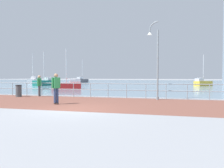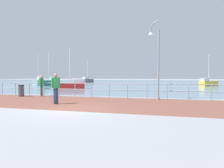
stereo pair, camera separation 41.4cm
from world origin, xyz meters
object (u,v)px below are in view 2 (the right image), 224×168
Objects in this scene: lamppost at (156,56)px; sailboat_blue at (87,80)px; sailboat_teal at (71,85)px; bystander at (41,84)px; sailboat_ivory at (50,82)px; skateboarder at (56,86)px; sailboat_navy at (208,83)px; sailboat_gray at (39,81)px; trash_bin at (21,91)px.

sailboat_blue reaches higher than lamppost.
sailboat_blue is at bearing 109.24° from sailboat_teal.
sailboat_blue is (-12.99, 39.84, -0.38)m from bystander.
sailboat_blue is at bearing 93.96° from sailboat_ivory.
skateboarder is at bearing -142.88° from lamppost.
sailboat_ivory is (-8.88, 8.91, 0.09)m from sailboat_teal.
skateboarder is (-5.24, -3.97, -1.88)m from lamppost.
bystander is 0.28× the size of sailboat_ivory.
lamppost is 28.45m from sailboat_ivory.
sailboat_gray is at bearing 174.02° from sailboat_navy.
sailboat_teal is 0.96× the size of sailboat_navy.
lamppost is 41.46m from sailboat_gray.
lamppost is at bearing -43.31° from sailboat_ivory.
trash_bin is at bearing -73.96° from sailboat_blue.
sailboat_teal is (-2.67, 10.30, -0.49)m from bystander.
sailboat_ivory reaches higher than skateboarder.
lamppost is at bearing -104.39° from sailboat_navy.
trash_bin is at bearing -62.87° from sailboat_ivory.
skateboarder is 0.28× the size of sailboat_blue.
sailboat_ivory is at bearing 136.69° from lamppost.
trash_bin is (-1.30, -0.80, -0.52)m from bystander.
sailboat_blue reaches higher than bystander.
sailboat_blue is at bearing 55.91° from sailboat_gray.
sailboat_navy reaches higher than bystander.
skateboarder is 0.32× the size of sailboat_navy.
skateboarder is 6.19m from trash_bin.
lamppost is at bearing 37.12° from skateboarder.
sailboat_gray is (-29.61, 28.93, -2.26)m from lamppost.
sailboat_teal is 23.35m from sailboat_navy.
skateboarder is 0.29× the size of sailboat_ivory.
trash_bin is 0.18× the size of sailboat_teal.
sailboat_teal is at bearing 114.17° from skateboarder.
sailboat_blue is (-28.52, 14.93, 0.09)m from sailboat_navy.
sailboat_gray reaches higher than sailboat_ivory.
sailboat_navy is (36.06, -3.77, -0.16)m from sailboat_gray.
bystander is 35.28m from sailboat_gray.
lamppost reaches higher than sailboat_teal.
trash_bin is at bearing -123.21° from sailboat_navy.
sailboat_gray is at bearing 134.16° from sailboat_teal.
lamppost is at bearing -44.33° from sailboat_gray.
sailboat_blue is at bearing 106.04° from trash_bin.
sailboat_ivory is (-15.39, 23.41, -0.47)m from skateboarder.
skateboarder is 1.87× the size of trash_bin.
skateboarder is at bearing -65.83° from sailboat_teal.
sailboat_gray is 13.06m from sailboat_ivory.
bystander is at bearing -75.46° from sailboat_teal.
lamppost is 1.03× the size of sailboat_teal.
sailboat_ivory is 0.96× the size of sailboat_blue.
trash_bin is at bearing -176.91° from lamppost.
sailboat_navy is (6.45, 25.15, -2.42)m from lamppost.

